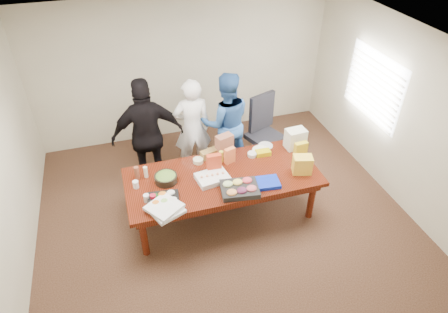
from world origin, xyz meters
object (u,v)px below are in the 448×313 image
object	(u,v)px
salad_bowl	(166,178)
person_center	(192,128)
office_chair	(265,135)
sheet_cake	(212,178)
person_right	(226,123)
conference_table	(223,195)

from	to	relation	value
salad_bowl	person_center	bearing A→B (deg)	59.67
office_chair	sheet_cake	distance (m)	1.65
salad_bowl	office_chair	bearing A→B (deg)	25.75
person_right	salad_bowl	size ratio (longest dim) A/B	5.46
salad_bowl	sheet_cake	bearing A→B (deg)	-13.92
person_right	salad_bowl	xyz separation A→B (m)	(-1.21, -1.05, -0.09)
sheet_cake	salad_bowl	xyz separation A→B (m)	(-0.64, 0.16, 0.01)
person_center	salad_bowl	xyz separation A→B (m)	(-0.64, -1.10, -0.07)
person_center	sheet_cake	xyz separation A→B (m)	(-0.00, -1.26, -0.08)
office_chair	person_right	world-z (taller)	person_right
conference_table	sheet_cake	size ratio (longest dim) A/B	6.31
conference_table	salad_bowl	bearing A→B (deg)	172.16
conference_table	person_right	distance (m)	1.34
salad_bowl	conference_table	bearing A→B (deg)	-7.84
conference_table	salad_bowl	xyz separation A→B (m)	(-0.81, 0.11, 0.43)
person_right	sheet_cake	world-z (taller)	person_right
person_center	sheet_cake	bearing A→B (deg)	91.74
conference_table	office_chair	distance (m)	1.50
office_chair	person_right	bearing A→B (deg)	146.83
office_chair	salad_bowl	bearing A→B (deg)	-175.22
person_right	conference_table	bearing A→B (deg)	77.76
sheet_cake	office_chair	bearing A→B (deg)	31.65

